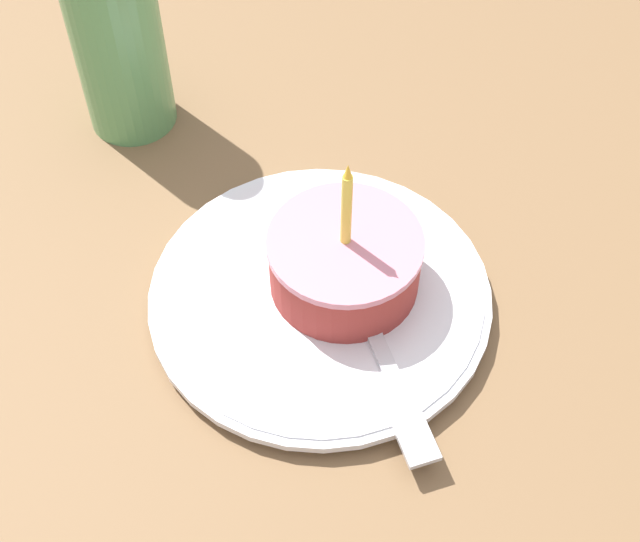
{
  "coord_description": "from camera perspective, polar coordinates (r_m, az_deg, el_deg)",
  "views": [
    {
      "loc": [
        0.19,
        0.39,
        0.58
      ],
      "look_at": [
        0.02,
        0.01,
        0.04
      ],
      "focal_mm": 50.0,
      "sensor_mm": 36.0,
      "label": 1
    }
  ],
  "objects": [
    {
      "name": "ground_plane",
      "position": [
        0.74,
        1.31,
        -2.13
      ],
      "size": [
        2.4,
        2.4,
        0.04
      ],
      "color": "brown",
      "rests_on": "ground"
    },
    {
      "name": "plate",
      "position": [
        0.71,
        0.0,
        -1.66
      ],
      "size": [
        0.27,
        0.27,
        0.02
      ],
      "color": "silver",
      "rests_on": "ground_plane"
    },
    {
      "name": "cake_slice",
      "position": [
        0.69,
        1.71,
        0.66
      ],
      "size": [
        0.12,
        0.12,
        0.13
      ],
      "color": "#99332D",
      "rests_on": "plate"
    },
    {
      "name": "fork",
      "position": [
        0.66,
        4.15,
        -6.21
      ],
      "size": [
        0.04,
        0.19,
        0.0
      ],
      "color": "silver",
      "rests_on": "plate"
    },
    {
      "name": "bottle",
      "position": [
        0.82,
        -12.93,
        14.69
      ],
      "size": [
        0.08,
        0.08,
        0.24
      ],
      "color": "#599959",
      "rests_on": "ground_plane"
    }
  ]
}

